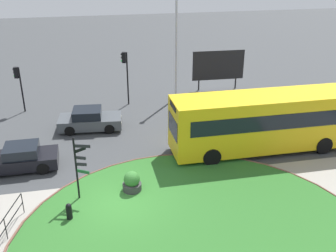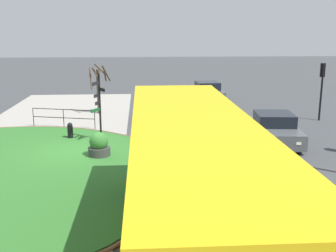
% 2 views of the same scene
% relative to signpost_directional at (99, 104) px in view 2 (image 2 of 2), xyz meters
% --- Properties ---
extents(ground, '(120.00, 120.00, 0.00)m').
position_rel_signpost_directional_xyz_m(ground, '(1.71, -0.77, -1.84)').
color(ground, '#3D3F42').
extents(sidewalk_paving, '(32.00, 7.95, 0.02)m').
position_rel_signpost_directional_xyz_m(sidewalk_paving, '(1.71, -2.79, -1.83)').
color(sidewalk_paving, '#9E998E').
rests_on(sidewalk_paving, ground).
extents(signpost_directional, '(0.76, 0.67, 3.21)m').
position_rel_signpost_directional_xyz_m(signpost_directional, '(0.00, 0.00, 0.00)').
color(signpost_directional, black).
rests_on(signpost_directional, ground).
extents(bollard_foreground, '(0.26, 0.26, 0.84)m').
position_rel_signpost_directional_xyz_m(bollard_foreground, '(-0.53, -1.47, -1.41)').
color(bollard_foreground, black).
rests_on(bollard_foreground, ground).
extents(railing_grass_edge, '(0.94, 3.43, 1.03)m').
position_rel_signpost_directional_xyz_m(railing_grass_edge, '(-2.96, -2.20, -1.16)').
color(railing_grass_edge, black).
rests_on(railing_grass_edge, ground).
extents(bus_yellow, '(10.46, 2.70, 3.34)m').
position_rel_signpost_directional_xyz_m(bus_yellow, '(10.26, 3.00, -0.05)').
color(bus_yellow, yellow).
rests_on(bus_yellow, ground).
extents(car_near_lane, '(3.96, 1.86, 1.35)m').
position_rel_signpost_directional_xyz_m(car_near_lane, '(-3.09, 3.62, -1.22)').
color(car_near_lane, black).
rests_on(car_near_lane, ground).
extents(car_far_lane, '(4.16, 2.28, 1.39)m').
position_rel_signpost_directional_xyz_m(car_far_lane, '(0.68, 8.09, -1.20)').
color(car_far_lane, '#474C51').
rests_on(car_far_lane, ground).
extents(car_trailing, '(4.14, 2.10, 1.38)m').
position_rel_signpost_directional_xyz_m(car_trailing, '(-11.14, 6.86, -1.21)').
color(car_trailing, '#474C51').
rests_on(car_trailing, ground).
extents(traffic_light_far, '(0.48, 0.33, 3.28)m').
position_rel_signpost_directional_xyz_m(traffic_light_far, '(-3.99, 12.30, 0.58)').
color(traffic_light_far, black).
rests_on(traffic_light_far, ground).
extents(planter_near_signpost, '(0.91, 0.91, 1.08)m').
position_rel_signpost_directional_xyz_m(planter_near_signpost, '(2.39, 0.18, -1.35)').
color(planter_near_signpost, '#383838').
rests_on(planter_near_signpost, ground).
extents(street_tree_bare, '(1.19, 1.33, 3.15)m').
position_rel_signpost_directional_xyz_m(street_tree_bare, '(-6.67, -0.64, -0.13)').
color(street_tree_bare, '#423323').
rests_on(street_tree_bare, ground).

